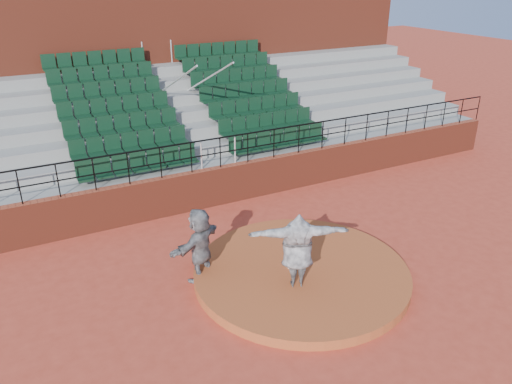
% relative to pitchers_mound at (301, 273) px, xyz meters
% --- Properties ---
extents(ground, '(90.00, 90.00, 0.00)m').
position_rel_pitchers_mound_xyz_m(ground, '(0.00, 0.00, -0.12)').
color(ground, '#B03C27').
rests_on(ground, ground).
extents(pitchers_mound, '(5.50, 5.50, 0.25)m').
position_rel_pitchers_mound_xyz_m(pitchers_mound, '(0.00, 0.00, 0.00)').
color(pitchers_mound, '#A44B24').
rests_on(pitchers_mound, ground).
extents(pitching_rubber, '(0.60, 0.15, 0.03)m').
position_rel_pitchers_mound_xyz_m(pitching_rubber, '(0.00, 0.15, 0.14)').
color(pitching_rubber, white).
rests_on(pitching_rubber, pitchers_mound).
extents(boundary_wall, '(24.00, 0.30, 1.30)m').
position_rel_pitchers_mound_xyz_m(boundary_wall, '(0.00, 5.00, 0.53)').
color(boundary_wall, maroon).
rests_on(boundary_wall, ground).
extents(wall_railing, '(24.04, 0.05, 1.03)m').
position_rel_pitchers_mound_xyz_m(wall_railing, '(0.00, 5.00, 1.90)').
color(wall_railing, black).
rests_on(wall_railing, boundary_wall).
extents(seating_deck, '(24.00, 5.97, 4.63)m').
position_rel_pitchers_mound_xyz_m(seating_deck, '(0.00, 8.64, 1.33)').
color(seating_deck, gray).
rests_on(seating_deck, ground).
extents(press_box_facade, '(24.00, 3.00, 7.10)m').
position_rel_pitchers_mound_xyz_m(press_box_facade, '(0.00, 12.60, 3.43)').
color(press_box_facade, maroon).
rests_on(press_box_facade, ground).
extents(pitcher, '(2.41, 1.48, 1.91)m').
position_rel_pitchers_mound_xyz_m(pitcher, '(-0.47, -0.51, 1.08)').
color(pitcher, black).
rests_on(pitcher, pitchers_mound).
extents(fielder, '(1.84, 1.44, 1.95)m').
position_rel_pitchers_mound_xyz_m(fielder, '(-2.28, 1.17, 0.85)').
color(fielder, black).
rests_on(fielder, ground).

